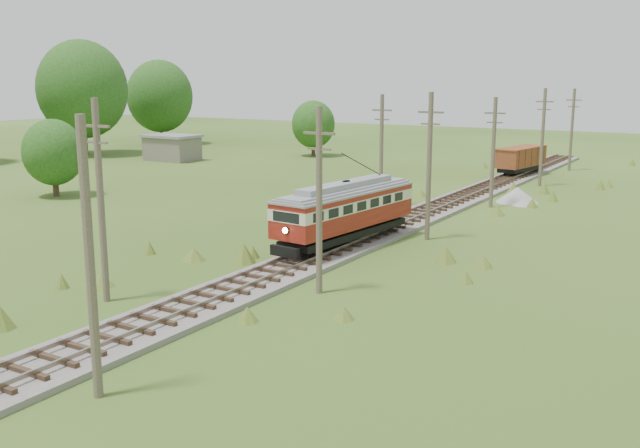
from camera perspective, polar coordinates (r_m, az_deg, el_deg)
The scene contains 17 objects.
railbed_main at distance 48.49m, azimuth 6.45°, elevation 0.10°, with size 3.60×96.00×0.57m.
streetcar at distance 41.42m, azimuth 2.08°, elevation 1.33°, with size 3.67×11.24×5.09m.
gondola at distance 74.77m, azimuth 15.75°, elevation 5.09°, with size 3.48×7.60×2.43m.
gravel_pile at distance 59.04m, azimuth 15.58°, elevation 2.20°, with size 3.47×3.68×1.26m.
utility_pole_r_1 at distance 22.60m, azimuth -17.94°, elevation -2.84°, with size 0.30×0.30×8.80m.
utility_pole_r_2 at distance 32.27m, azimuth -0.07°, elevation 2.00°, with size 1.60×0.30×8.60m.
utility_pole_r_3 at distance 43.80m, azimuth 8.73°, elevation 4.68°, with size 1.60×0.30×9.00m.
utility_pole_r_4 at distance 56.05m, azimuth 13.69°, elevation 5.67°, with size 1.60×0.30×8.40m.
utility_pole_r_5 at distance 68.39m, azimuth 17.38°, elevation 6.71°, with size 1.60×0.30×8.90m.
utility_pole_r_6 at distance 81.09m, azimuth 19.50°, elevation 7.19°, with size 1.60×0.30×8.70m.
utility_pole_l_a at distance 32.46m, azimuth -17.14°, elevation 1.89°, with size 1.60×0.30×9.00m.
utility_pole_l_b at distance 55.14m, azimuth 4.93°, elevation 5.97°, with size 1.60×0.30×8.60m.
tree_left_4 at distance 97.19m, azimuth -18.49°, elevation 10.19°, with size 11.34×11.34×14.61m.
tree_left_5 at distance 109.68m, azimuth -12.70°, elevation 9.94°, with size 9.66×9.66×12.44m.
tree_mid_a at distance 90.99m, azimuth -0.54°, elevation 7.98°, with size 5.46×5.46×7.03m.
tree_mid_c at distance 63.69m, azimuth -20.57°, elevation 5.39°, with size 5.04×5.04×6.49m.
shed at distance 88.14m, azimuth -11.75°, elevation 6.02°, with size 6.40×4.40×3.10m.
Camera 1 is at (19.84, -9.18, 9.83)m, focal length 40.00 mm.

